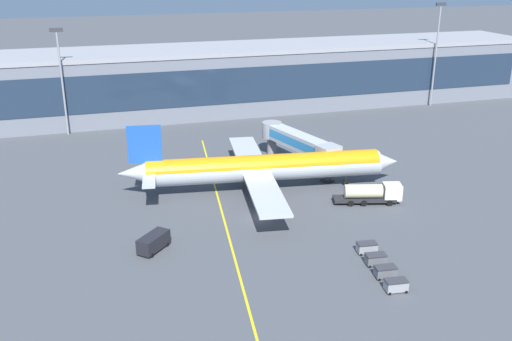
{
  "coord_description": "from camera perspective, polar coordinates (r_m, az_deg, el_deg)",
  "views": [
    {
      "loc": [
        -23.55,
        -75.56,
        37.0
      ],
      "look_at": [
        2.07,
        8.55,
        4.5
      ],
      "focal_mm": 40.13,
      "sensor_mm": 36.0,
      "label": 1
    }
  ],
  "objects": [
    {
      "name": "apron_light_mast_1",
      "position": [
        159.31,
        17.54,
        11.59
      ],
      "size": [
        2.8,
        0.5,
        26.78
      ],
      "color": "gray",
      "rests_on": "ground_plane"
    },
    {
      "name": "crew_van",
      "position": [
        78.88,
        -10.13,
        -6.96
      ],
      "size": [
        4.97,
        5.07,
        2.3
      ],
      "color": "black",
      "rests_on": "ground_plane"
    },
    {
      "name": "baggage_cart_0",
      "position": [
        71.0,
        13.78,
        -11.04
      ],
      "size": [
        2.81,
        1.88,
        1.48
      ],
      "color": "gray",
      "rests_on": "ground_plane"
    },
    {
      "name": "terminal_building",
      "position": [
        147.29,
        -7.2,
        8.85
      ],
      "size": [
        190.45,
        21.6,
        16.35
      ],
      "color": "slate",
      "rests_on": "ground_plane"
    },
    {
      "name": "baggage_cart_1",
      "position": [
        73.49,
        12.78,
        -9.8
      ],
      "size": [
        2.81,
        1.88,
        1.48
      ],
      "color": "#595B60",
      "rests_on": "ground_plane"
    },
    {
      "name": "main_airliner",
      "position": [
        96.21,
        0.67,
        0.28
      ],
      "size": [
        47.88,
        38.15,
        12.3
      ],
      "color": "#B2B7BC",
      "rests_on": "ground_plane"
    },
    {
      "name": "fuel_tanker",
      "position": [
        93.83,
        11.48,
        -2.21
      ],
      "size": [
        11.08,
        5.29,
        3.25
      ],
      "color": "#232326",
      "rests_on": "ground_plane"
    },
    {
      "name": "ground_plane",
      "position": [
        87.37,
        0.34,
        -4.77
      ],
      "size": [
        700.0,
        700.0,
        0.0
      ],
      "primitive_type": "plane",
      "color": "#47494F"
    },
    {
      "name": "jet_bridge",
      "position": [
        107.56,
        4.04,
        2.96
      ],
      "size": [
        8.84,
        21.05,
        6.77
      ],
      "color": "#B2B7BC",
      "rests_on": "ground_plane"
    },
    {
      "name": "apron_light_mast_2",
      "position": [
        132.57,
        -18.84,
        9.1
      ],
      "size": [
        2.8,
        0.5,
        23.45
      ],
      "color": "gray",
      "rests_on": "ground_plane"
    },
    {
      "name": "baggage_cart_2",
      "position": [
        76.04,
        11.85,
        -8.63
      ],
      "size": [
        2.81,
        1.88,
        1.48
      ],
      "color": "#595B60",
      "rests_on": "ground_plane"
    },
    {
      "name": "apron_lead_in_line",
      "position": [
        87.88,
        -3.28,
        -4.65
      ],
      "size": [
        10.43,
        79.39,
        0.01
      ],
      "primitive_type": "cube",
      "rotation": [
        0.0,
        0.0,
        -0.13
      ],
      "color": "yellow",
      "rests_on": "ground_plane"
    },
    {
      "name": "baggage_cart_3",
      "position": [
        78.64,
        10.98,
        -7.54
      ],
      "size": [
        2.81,
        1.88,
        1.48
      ],
      "color": "gray",
      "rests_on": "ground_plane"
    }
  ]
}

